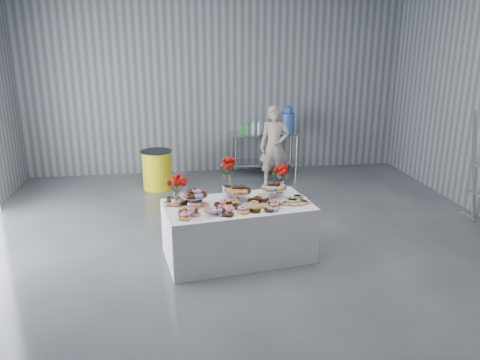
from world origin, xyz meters
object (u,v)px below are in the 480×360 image
object	(u,v)px
water_jug	(288,120)
trash_barrel	(157,170)
person	(274,146)
display_table	(238,230)
prep_table	(264,145)

from	to	relation	value
water_jug	trash_barrel	bearing A→B (deg)	-165.31
person	display_table	bearing A→B (deg)	-101.89
display_table	trash_barrel	bearing A→B (deg)	109.85
water_jug	person	world-z (taller)	person
display_table	prep_table	distance (m)	4.02
person	water_jug	bearing A→B (deg)	69.70
prep_table	display_table	bearing A→B (deg)	-106.30
display_table	water_jug	xyz separation A→B (m)	(1.63, 3.85, 0.77)
prep_table	person	distance (m)	0.85
display_table	prep_table	world-z (taller)	prep_table
display_table	trash_barrel	xyz separation A→B (m)	(-1.13, 3.13, 0.01)
prep_table	water_jug	bearing A→B (deg)	-0.00
display_table	person	world-z (taller)	person
display_table	person	distance (m)	3.27
person	trash_barrel	world-z (taller)	person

